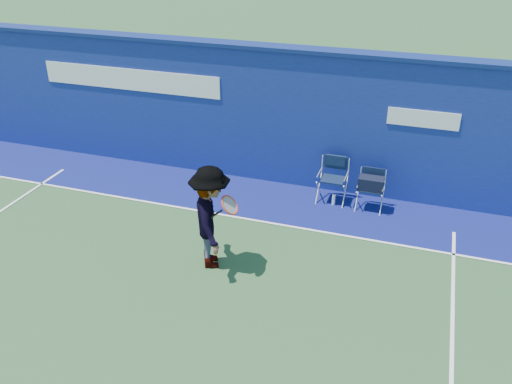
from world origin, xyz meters
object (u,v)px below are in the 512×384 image
(directors_chair_left, at_px, (332,187))
(tennis_player, at_px, (211,218))
(directors_chair_right, at_px, (370,194))
(water_bottle, at_px, (334,200))

(directors_chair_left, bearing_deg, tennis_player, -117.44)
(directors_chair_right, bearing_deg, directors_chair_left, 172.29)
(water_bottle, xyz_separation_m, tennis_player, (-1.63, -2.79, 0.82))
(directors_chair_left, xyz_separation_m, tennis_player, (-1.54, -2.97, 0.62))
(directors_chair_left, bearing_deg, directors_chair_right, -7.71)
(directors_chair_right, distance_m, tennis_player, 3.76)
(directors_chair_left, distance_m, directors_chair_right, 0.83)
(directors_chair_left, relative_size, directors_chair_right, 1.13)
(directors_chair_left, height_order, directors_chair_right, directors_chair_left)
(water_bottle, bearing_deg, tennis_player, -120.19)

